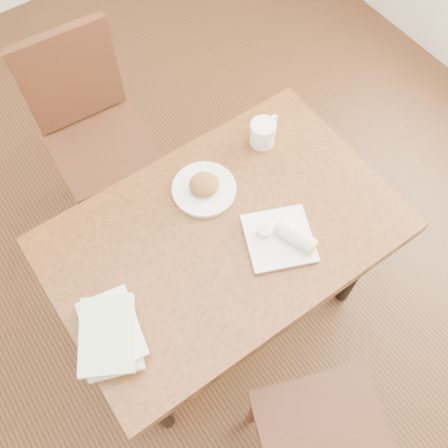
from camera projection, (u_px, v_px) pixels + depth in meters
ground at (224, 306)px, 2.33m from camera, size 4.00×5.00×0.01m
room_walls at (224, 3)px, 0.89m from camera, size 4.02×5.02×2.80m
table at (224, 243)px, 1.74m from camera, size 1.16×0.75×0.75m
chair_far at (92, 124)px, 2.14m from camera, size 0.45×0.45×0.95m
plate_scone at (204, 188)px, 1.72m from camera, size 0.23×0.23×0.07m
coffee_mug at (263, 132)px, 1.80m from camera, size 0.14×0.09×0.09m
plate_burrito at (284, 238)px, 1.63m from camera, size 0.28×0.28×0.07m
book_stack at (110, 334)px, 1.47m from camera, size 0.25×0.29×0.06m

